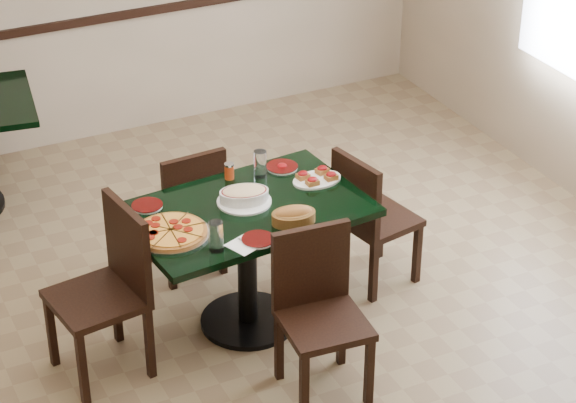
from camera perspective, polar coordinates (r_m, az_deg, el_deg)
name	(u,v)px	position (r m, az deg, el deg)	size (l,w,h in m)	color
floor	(267,331)	(6.27, -1.07, -6.59)	(5.50, 5.50, 0.00)	olive
room_shell	(295,5)	(7.49, 0.36, 9.95)	(5.50, 5.50, 5.50)	silver
main_table	(247,237)	(6.02, -2.12, -1.79)	(1.32, 0.92, 0.75)	black
chair_far	(189,206)	(6.53, -5.07, -0.22)	(0.42, 0.42, 0.84)	black
chair_near	(318,304)	(5.64, 1.54, -5.20)	(0.45, 0.45, 0.88)	black
chair_right	(368,214)	(6.43, 4.10, -0.63)	(0.46, 0.46, 0.85)	black
chair_left	(111,282)	(5.80, -9.00, -4.04)	(0.50, 0.50, 0.94)	black
pepperoni_pizza	(171,232)	(5.71, -5.97, -1.55)	(0.40, 0.40, 0.04)	silver
lasagna_casserole	(244,195)	(5.95, -2.24, 0.33)	(0.30, 0.29, 0.09)	silver
bread_basket	(293,216)	(5.77, 0.28, -0.73)	(0.26, 0.20, 0.10)	brown
bruschetta_platter	(317,177)	(6.16, 1.48, 1.24)	(0.29, 0.20, 0.05)	silver
side_plate_near	(258,240)	(5.64, -1.53, -1.94)	(0.17, 0.17, 0.02)	silver
side_plate_far_r	(282,167)	(6.30, -0.30, 1.78)	(0.18, 0.18, 0.03)	silver
side_plate_far_l	(147,206)	(5.97, -7.17, -0.21)	(0.17, 0.17, 0.02)	silver
napkin_setting	(245,245)	(5.61, -2.22, -2.21)	(0.19, 0.19, 0.01)	white
water_glass_a	(260,164)	(6.19, -1.42, 1.92)	(0.07, 0.07, 0.15)	white
water_glass_b	(216,236)	(5.54, -3.68, -1.77)	(0.07, 0.07, 0.16)	white
pepper_shaker	(229,171)	(6.18, -3.00, 1.56)	(0.05, 0.05, 0.09)	#B73E13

